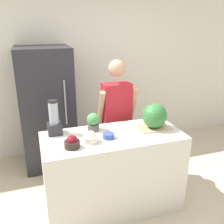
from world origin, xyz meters
name	(u,v)px	position (x,y,z in m)	size (l,w,h in m)	color
wall_back	(80,73)	(0.00, 2.01, 1.30)	(8.00, 0.06, 2.60)	silver
counter_island	(113,172)	(0.00, 0.34, 0.46)	(1.52, 0.68, 0.93)	beige
refrigerator	(47,108)	(-0.59, 1.60, 0.88)	(0.74, 0.74, 1.76)	#232328
person	(116,120)	(0.24, 0.93, 0.85)	(0.50, 0.26, 1.64)	#333338
cutting_board	(152,127)	(0.49, 0.38, 0.93)	(0.39, 0.27, 0.01)	tan
watermelon	(154,116)	(0.50, 0.36, 1.08)	(0.28, 0.28, 0.28)	#2D6B33
bowl_cherries	(72,143)	(-0.47, 0.19, 0.98)	(0.15, 0.15, 0.13)	#2D231E
bowl_cream	(91,138)	(-0.27, 0.24, 0.98)	(0.15, 0.15, 0.12)	beige
bowl_small_blue	(109,136)	(-0.07, 0.28, 0.96)	(0.12, 0.12, 0.05)	#334C9E
blender	(54,121)	(-0.58, 0.57, 1.08)	(0.15, 0.15, 0.38)	#28282D
potted_plant	(93,122)	(-0.17, 0.53, 1.03)	(0.14, 0.14, 0.20)	#514C47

